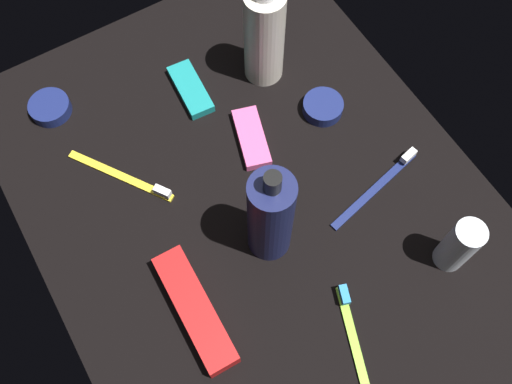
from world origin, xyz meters
TOP-DOWN VIEW (x-y plane):
  - ground_plane at (0.00, 0.00)cm, footprint 84.00×64.00cm
  - lotion_bottle at (6.45, -1.69)cm, footprint 6.14×6.14cm
  - bodywash_bottle at (-19.58, 13.30)cm, footprint 6.31×6.31cm
  - deodorant_stick at (21.93, 18.83)cm, footprint 4.25×4.25cm
  - toothbrush_navy at (7.60, 17.23)cm, footprint 4.98×17.85cm
  - toothbrush_yellow at (-13.15, -15.03)cm, footprint 15.65×10.98cm
  - toothbrush_lime at (24.91, 0.53)cm, footprint 17.31×7.32cm
  - toothpaste_box_red at (10.20, -15.78)cm, footprint 17.73×4.94cm
  - snack_bar_teal at (-22.19, 0.94)cm, footprint 10.69×4.82cm
  - snack_bar_pink at (-9.24, 4.74)cm, footprint 11.12×6.87cm
  - cream_tin_left at (-8.06, 17.37)cm, footprint 6.45×6.45cm
  - cream_tin_right at (-30.55, -20.06)cm, footprint 6.53×6.53cm

SIDE VIEW (x-z plane):
  - ground_plane at x=0.00cm, z-range -1.20..0.00cm
  - toothbrush_navy at x=7.60cm, z-range -0.44..1.66cm
  - toothbrush_yellow at x=-13.15cm, z-range -0.44..1.66cm
  - toothbrush_lime at x=24.91cm, z-range -0.44..1.66cm
  - snack_bar_teal at x=-22.19cm, z-range 0.00..1.50cm
  - snack_bar_pink at x=-9.24cm, z-range 0.00..1.50cm
  - cream_tin_right at x=-30.55cm, z-range 0.00..1.99cm
  - cream_tin_left at x=-8.06cm, z-range 0.00..2.05cm
  - toothpaste_box_red at x=10.20cm, z-range 0.00..3.20cm
  - deodorant_stick at x=21.93cm, z-range 0.00..10.58cm
  - bodywash_bottle at x=-19.58cm, z-range -0.79..18.71cm
  - lotion_bottle at x=6.45cm, z-range -1.20..19.70cm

